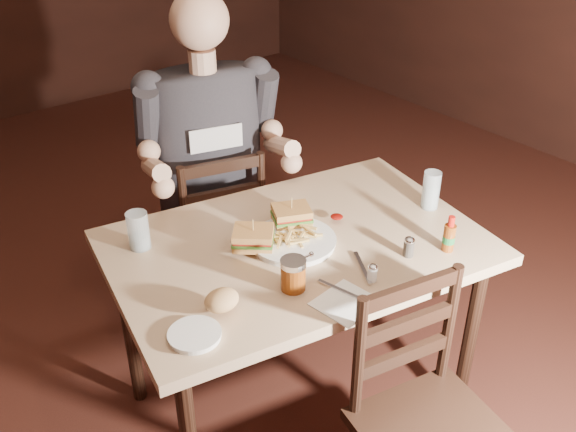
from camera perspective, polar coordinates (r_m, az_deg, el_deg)
room_shell at (r=1.95m, az=-6.91°, el=14.37°), size 7.00×7.00×7.00m
main_table at (r=2.19m, az=0.82°, el=-4.08°), size 1.37×1.04×0.77m
chair_far at (r=2.85m, az=-6.63°, el=-1.39°), size 0.50×0.53×0.87m
diner at (r=2.56m, az=-6.98°, el=7.98°), size 0.69×0.61×1.02m
dinner_plate at (r=2.14m, az=0.45°, el=-2.31°), size 0.33×0.33×0.02m
sandwich_left at (r=2.08m, az=-3.12°, el=-1.41°), size 0.17×0.17×0.11m
sandwich_right at (r=2.20m, az=0.33°, el=0.57°), size 0.16×0.15×0.10m
fries_pile at (r=2.13m, az=0.57°, el=-1.53°), size 0.24×0.19×0.04m
ketchup_dollop at (r=2.25m, az=4.35°, el=-0.06°), size 0.05×0.05×0.01m
glass_left at (r=2.15m, az=-13.16°, el=-1.27°), size 0.08×0.08×0.13m
glass_right at (r=2.37m, az=12.60°, el=2.27°), size 0.07×0.07×0.14m
hot_sauce at (r=2.14m, az=14.16°, el=-1.52°), size 0.05×0.05×0.13m
salt_shaker at (r=1.98m, az=7.51°, el=-5.06°), size 0.04×0.04×0.06m
pepper_shaker at (r=2.10m, az=10.69°, el=-2.74°), size 0.04×0.04×0.06m
syrup_dispenser at (r=1.91m, az=0.47°, el=-5.22°), size 0.09×0.09×0.10m
napkin at (r=1.89m, az=5.18°, el=-7.69°), size 0.19×0.18×0.00m
knife at (r=1.93m, az=5.10°, el=-6.73°), size 0.06×0.19×0.00m
fork at (r=2.03m, az=6.65°, el=-4.58°), size 0.10×0.16×0.01m
side_plate at (r=1.79m, az=-8.29°, el=-10.49°), size 0.17×0.17×0.01m
bread_roll at (r=1.84m, az=-5.92°, el=-7.45°), size 0.12×0.10×0.06m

